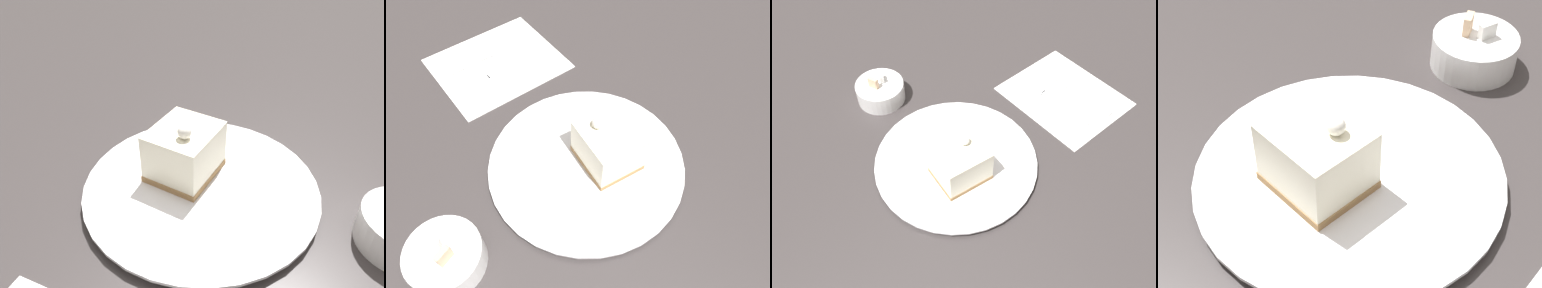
% 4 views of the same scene
% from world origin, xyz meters
% --- Properties ---
extents(ground_plane, '(4.00, 4.00, 0.00)m').
position_xyz_m(ground_plane, '(0.00, 0.00, 0.00)').
color(ground_plane, '#383333').
extents(plate, '(0.29, 0.29, 0.01)m').
position_xyz_m(plate, '(0.03, -0.04, 0.01)').
color(plate, white).
rests_on(plate, ground_plane).
extents(cake_slice, '(0.10, 0.09, 0.08)m').
position_xyz_m(cake_slice, '(0.01, -0.06, 0.05)').
color(cake_slice, '#9E7547').
rests_on(cake_slice, plate).
extents(napkin, '(0.20, 0.23, 0.00)m').
position_xyz_m(napkin, '(0.30, -0.06, 0.00)').
color(napkin, white).
rests_on(napkin, ground_plane).
extents(fork, '(0.02, 0.17, 0.00)m').
position_xyz_m(fork, '(0.28, -0.04, 0.00)').
color(fork, silver).
rests_on(fork, napkin).
extents(knife, '(0.02, 0.19, 0.00)m').
position_xyz_m(knife, '(0.33, -0.08, 0.01)').
color(knife, silver).
rests_on(knife, napkin).
extents(sugar_bowl, '(0.10, 0.10, 0.06)m').
position_xyz_m(sugar_bowl, '(0.03, 0.19, 0.02)').
color(sugar_bowl, white).
rests_on(sugar_bowl, ground_plane).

